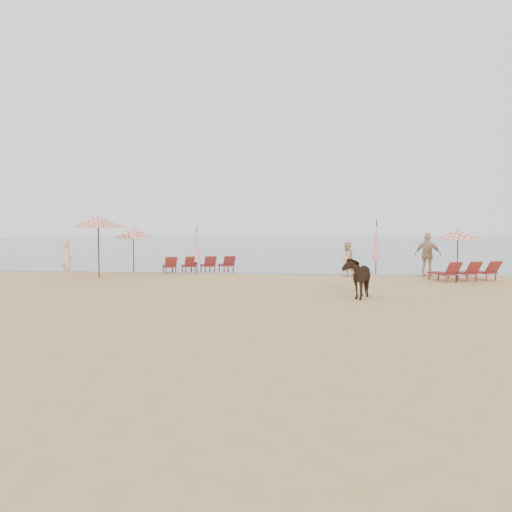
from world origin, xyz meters
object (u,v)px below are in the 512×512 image
Objects in this scene: umbrella_open_right at (458,235)px; lounger_cluster_right at (466,271)px; umbrella_open_left_b at (133,232)px; umbrella_open_left_a at (98,222)px; beachgoer_right_b at (428,255)px; lounger_cluster_left at (199,264)px; beachgoer_right_a at (347,259)px; beachgoer_left at (67,258)px; umbrella_closed_right at (376,240)px; umbrella_closed_left at (197,245)px; cow at (358,277)px.

lounger_cluster_right is at bearing 67.42° from umbrella_open_right.
umbrella_open_left_a is at bearing -108.67° from umbrella_open_left_b.
umbrella_open_right reaches higher than beachgoer_right_b.
beachgoer_right_a is at bearing -36.63° from lounger_cluster_left.
lounger_cluster_left is at bearing 178.17° from umbrella_open_right.
umbrella_open_left_b is at bearing -110.02° from beachgoer_left.
beachgoer_left is (-16.44, 0.61, -1.07)m from umbrella_open_right.
umbrella_open_right is 1.37× the size of beachgoer_right_a.
umbrella_closed_right reaches higher than umbrella_open_right.
beachgoer_left is 15.90m from beachgoer_right_b.
umbrella_closed_right is (8.34, 0.77, 0.20)m from umbrella_closed_left.
umbrella_open_left_a is at bearing -165.44° from umbrella_closed_right.
beachgoer_right_b reaches higher than cow.
umbrella_open_left_a is at bearing 30.92° from beachgoer_right_b.
lounger_cluster_left is 6.01m from beachgoer_left.
lounger_cluster_right is 1.38× the size of umbrella_open_right.
lounger_cluster_right is at bearing -9.89° from umbrella_closed_left.
umbrella_closed_right reaches higher than umbrella_open_left_b.
beachgoer_right_a is at bearing 30.12° from beachgoer_right_b.
umbrella_open_right is at bearing 128.00° from beachgoer_right_b.
umbrella_open_right reaches higher than cow.
umbrella_closed_left is 1.16× the size of beachgoer_right_b.
umbrella_open_right is at bearing 114.41° from beachgoer_right_a.
umbrella_closed_left is 1.39× the size of beachgoer_left.
umbrella_open_left_b is at bearing 20.93° from beachgoer_right_b.
beachgoer_right_a reaches higher than lounger_cluster_left.
beachgoer_right_b is (-0.62, 2.30, -0.91)m from umbrella_open_right.
beachgoer_right_b reaches higher than beachgoer_left.
umbrella_closed_right is at bearing -0.91° from umbrella_open_left_b.
umbrella_open_left_b reaches higher than beachgoer_right_a.
umbrella_closed_left is 0.87× the size of umbrella_closed_right.
beachgoer_right_b is (15.81, 1.69, 0.16)m from beachgoer_left.
lounger_cluster_right is 11.77m from umbrella_closed_left.
umbrella_closed_right is at bearing -23.89° from lounger_cluster_left.
lounger_cluster_right is at bearing 123.98° from beachgoer_right_a.
beachgoer_right_a reaches higher than cow.
umbrella_open_left_b reaches higher than umbrella_closed_left.
umbrella_closed_right reaches higher than umbrella_closed_left.
lounger_cluster_left is at bearing 144.58° from cow.
umbrella_closed_left is 8.38m from umbrella_closed_right.
beachgoer_right_a is (0.11, 6.87, 0.14)m from cow.
umbrella_closed_left is at bearing -132.69° from beachgoer_left.
umbrella_closed_right is 14.04m from beachgoer_left.
beachgoer_right_b is at bearing 29.83° from umbrella_open_left_a.
umbrella_open_right is at bearing 20.65° from umbrella_open_left_a.
beachgoer_right_a is (10.66, 1.56, -1.63)m from umbrella_open_left_a.
beachgoer_left is at bearing -140.76° from umbrella_open_left_b.
umbrella_closed_left is at bearing -178.37° from umbrella_open_right.
umbrella_open_left_b is 1.39× the size of beachgoer_left.
umbrella_closed_right reaches higher than beachgoer_right_a.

